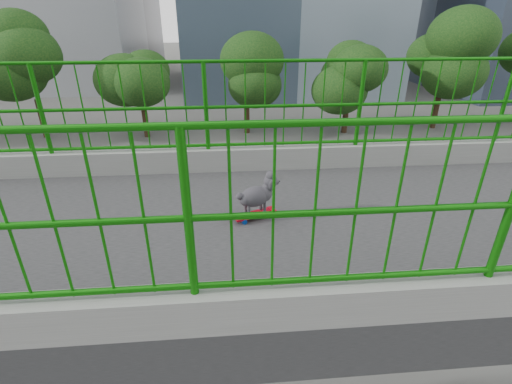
{
  "coord_description": "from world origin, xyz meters",
  "views": [
    {
      "loc": [
        3.29,
        2.24,
        8.93
      ],
      "look_at": [
        -0.5,
        2.56,
        7.07
      ],
      "focal_mm": 25.89,
      "sensor_mm": 36.0,
      "label": 1
    }
  ],
  "objects_px": {
    "poodle": "(257,194)",
    "car_3": "(147,180)",
    "car_1": "(240,240)",
    "skateboard": "(255,215)",
    "car_2": "(163,205)",
    "car_4": "(264,155)"
  },
  "relations": [
    {
      "from": "poodle",
      "to": "car_3",
      "type": "bearing_deg",
      "value": 176.65
    },
    {
      "from": "poodle",
      "to": "car_1",
      "type": "xyz_separation_m",
      "value": [
        -9.16,
        0.14,
        -6.6
      ]
    },
    {
      "from": "skateboard",
      "to": "poodle",
      "type": "distance_m",
      "value": 0.23
    },
    {
      "from": "car_2",
      "to": "car_4",
      "type": "distance_m",
      "value": 8.41
    },
    {
      "from": "car_1",
      "to": "skateboard",
      "type": "bearing_deg",
      "value": -1.0
    },
    {
      "from": "poodle",
      "to": "car_2",
      "type": "relative_size",
      "value": 0.08
    },
    {
      "from": "skateboard",
      "to": "car_3",
      "type": "height_order",
      "value": "skateboard"
    },
    {
      "from": "car_1",
      "to": "car_2",
      "type": "height_order",
      "value": "car_2"
    },
    {
      "from": "car_2",
      "to": "car_3",
      "type": "bearing_deg",
      "value": 22.36
    },
    {
      "from": "car_1",
      "to": "car_2",
      "type": "bearing_deg",
      "value": -132.53
    },
    {
      "from": "car_1",
      "to": "car_3",
      "type": "relative_size",
      "value": 0.89
    },
    {
      "from": "skateboard",
      "to": "car_3",
      "type": "distance_m",
      "value": 17.46
    },
    {
      "from": "skateboard",
      "to": "car_2",
      "type": "distance_m",
      "value": 14.27
    },
    {
      "from": "skateboard",
      "to": "car_2",
      "type": "relative_size",
      "value": 0.08
    },
    {
      "from": "car_3",
      "to": "car_2",
      "type": "bearing_deg",
      "value": -157.64
    },
    {
      "from": "car_1",
      "to": "car_2",
      "type": "relative_size",
      "value": 0.74
    },
    {
      "from": "car_3",
      "to": "car_4",
      "type": "xyz_separation_m",
      "value": [
        -3.2,
        6.77,
        0.07
      ]
    },
    {
      "from": "car_4",
      "to": "car_2",
      "type": "bearing_deg",
      "value": 139.59
    },
    {
      "from": "car_1",
      "to": "car_4",
      "type": "distance_m",
      "value": 9.8
    },
    {
      "from": "poodle",
      "to": "car_2",
      "type": "height_order",
      "value": "poodle"
    },
    {
      "from": "car_1",
      "to": "car_4",
      "type": "xyz_separation_m",
      "value": [
        -9.6,
        1.96,
        0.06
      ]
    },
    {
      "from": "car_1",
      "to": "car_2",
      "type": "xyz_separation_m",
      "value": [
        -3.2,
        -3.49,
        0.1
      ]
    }
  ]
}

